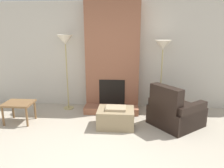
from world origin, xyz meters
The scene contains 7 objects.
wall_back centered at (0.00, 2.75, 1.30)m, with size 8.05×0.06×2.60m, color beige.
fireplace centered at (0.00, 2.53, 1.21)m, with size 1.28×0.71×2.60m.
ottoman centered at (0.15, 1.47, 0.20)m, with size 0.74×0.55×0.43m.
armchair centered at (1.34, 1.61, 0.27)m, with size 1.24×1.23×0.89m.
side_table centered at (-1.92, 1.53, 0.38)m, with size 0.59×0.48×0.45m.
floor_lamp_left centered at (-1.10, 2.42, 1.61)m, with size 0.37×0.37×1.82m.
floor_lamp_right centered at (1.16, 2.42, 1.51)m, with size 0.37×0.37×1.71m.
Camera 1 is at (0.39, -2.68, 1.99)m, focal length 35.00 mm.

